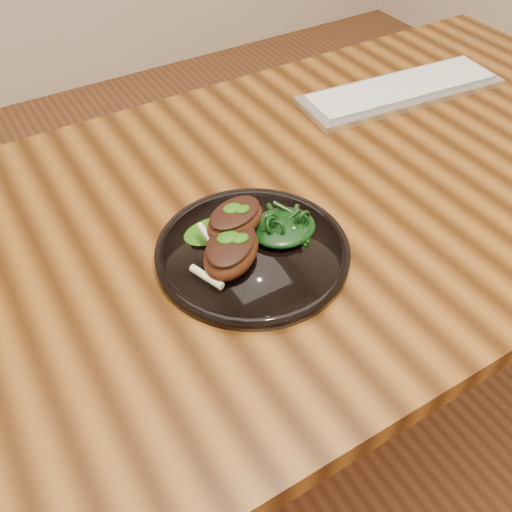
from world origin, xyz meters
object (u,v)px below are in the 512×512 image
Objects in this scene: desk at (290,234)px; keyboard at (401,90)px; lamb_chop_front at (231,250)px; greens_heap at (283,224)px; plate at (253,251)px.

keyboard is (0.38, 0.16, 0.09)m from desk.
lamb_chop_front is 1.32× the size of greens_heap.
keyboard is at bearing 23.33° from desk.
lamb_chop_front is (-0.04, -0.01, 0.03)m from plate.
lamb_chop_front is 0.10m from greens_heap.
desk is 0.42m from keyboard.
desk is 0.18m from plate.
plate is 0.56m from keyboard.
plate is at bearing -145.54° from desk.
greens_heap is (-0.07, -0.08, 0.12)m from desk.
lamb_chop_front is at bearing -170.94° from greens_heap.
lamb_chop_front reaches higher than greens_heap.
lamb_chop_front is at bearing -149.88° from desk.
desk is at bearing -156.67° from keyboard.
keyboard is at bearing 25.51° from lamb_chop_front.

